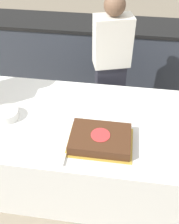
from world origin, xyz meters
name	(u,v)px	position (x,y,z in m)	size (l,w,h in m)	color
ground_plane	(78,172)	(0.00, 0.00, 0.00)	(14.00, 14.00, 0.00)	gray
back_counter	(98,55)	(0.00, 1.61, 0.46)	(4.40, 0.58, 0.92)	#333842
dining_table	(77,148)	(0.00, 0.00, 0.37)	(1.85, 1.08, 0.75)	white
cake	(100,139)	(0.23, -0.23, 0.79)	(0.50, 0.36, 0.09)	gold
plate_stack	(7,114)	(-0.58, -0.06, 0.78)	(0.20, 0.20, 0.07)	white
side_plate_near_cake	(100,115)	(0.20, 0.08, 0.75)	(0.22, 0.22, 0.00)	white
side_plate_right_edge	(154,119)	(0.65, 0.09, 0.75)	(0.22, 0.22, 0.00)	white
utensil_pile	(54,159)	(-0.08, -0.44, 0.76)	(0.16, 0.11, 0.02)	white
person_cutting_cake	(111,68)	(0.23, 0.76, 0.80)	(0.40, 0.30, 1.55)	#282833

